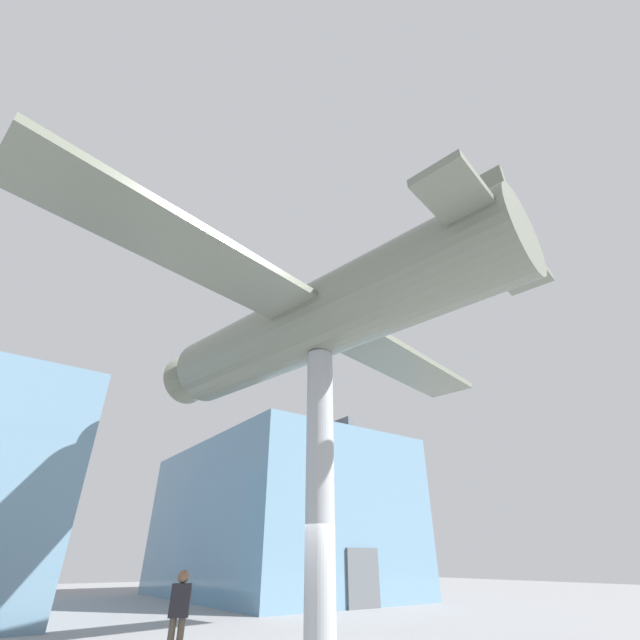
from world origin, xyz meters
TOP-DOWN VIEW (x-y plane):
  - glass_pavilion_right at (8.49, 16.08)m, footprint 10.12×15.40m
  - support_pylon_central at (0.00, 0.00)m, footprint 0.64×0.64m
  - suspended_airplane at (-0.06, 0.28)m, footprint 15.01×12.46m
  - visitor_person at (-1.96, 2.32)m, footprint 0.46×0.38m

SIDE VIEW (x-z plane):
  - visitor_person at x=-1.96m, z-range 0.12..1.77m
  - support_pylon_central at x=0.00m, z-range 0.00..6.47m
  - glass_pavilion_right at x=8.49m, z-range -0.29..8.16m
  - suspended_airplane at x=-0.06m, z-range 6.08..8.91m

